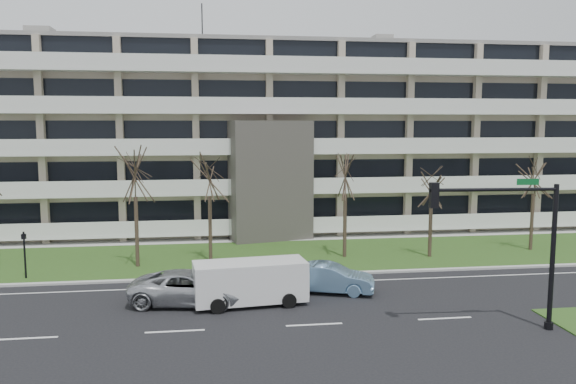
{
  "coord_description": "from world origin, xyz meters",
  "views": [
    {
      "loc": [
        -4.28,
        -23.33,
        8.72
      ],
      "look_at": [
        0.18,
        10.0,
        4.66
      ],
      "focal_mm": 35.0,
      "sensor_mm": 36.0,
      "label": 1
    }
  ],
  "objects": [
    {
      "name": "grass_verge",
      "position": [
        0.0,
        13.0,
        0.03
      ],
      "size": [
        90.0,
        10.0,
        0.06
      ],
      "primitive_type": "cube",
      "color": "#2F4818",
      "rests_on": "ground"
    },
    {
      "name": "tree_3",
      "position": [
        -4.53,
        12.06,
        5.86
      ],
      "size": [
        3.77,
        3.77,
        7.54
      ],
      "color": "#382B21",
      "rests_on": "ground"
    },
    {
      "name": "sidewalk",
      "position": [
        0.0,
        18.5,
        0.04
      ],
      "size": [
        90.0,
        2.0,
        0.08
      ],
      "primitive_type": "cube",
      "color": "#B2B2AD",
      "rests_on": "ground"
    },
    {
      "name": "apartment_building",
      "position": [
        -0.01,
        25.32,
        7.61
      ],
      "size": [
        60.5,
        15.1,
        18.75
      ],
      "color": "tan",
      "rests_on": "ground"
    },
    {
      "name": "white_van",
      "position": [
        -2.51,
        3.24,
        1.26
      ],
      "size": [
        5.63,
        2.69,
        2.11
      ],
      "rotation": [
        0.0,
        0.0,
        0.11
      ],
      "color": "white",
      "rests_on": "ground"
    },
    {
      "name": "ground",
      "position": [
        0.0,
        0.0,
        0.0
      ],
      "size": [
        160.0,
        160.0,
        0.0
      ],
      "primitive_type": "plane",
      "color": "black",
      "rests_on": "ground"
    },
    {
      "name": "tree_2",
      "position": [
        -8.97,
        11.26,
        6.06
      ],
      "size": [
        3.9,
        3.9,
        7.79
      ],
      "color": "#382B21",
      "rests_on": "ground"
    },
    {
      "name": "tree_6",
      "position": [
        17.56,
        12.39,
        5.5
      ],
      "size": [
        3.54,
        3.54,
        7.07
      ],
      "color": "#382B21",
      "rests_on": "ground"
    },
    {
      "name": "curb",
      "position": [
        0.0,
        8.0,
        0.06
      ],
      "size": [
        90.0,
        0.35,
        0.12
      ],
      "primitive_type": "cube",
      "color": "#B2B2AD",
      "rests_on": "ground"
    },
    {
      "name": "traffic_signal",
      "position": [
        8.05,
        -1.74,
        4.2
      ],
      "size": [
        5.61,
        0.66,
        6.49
      ],
      "rotation": [
        0.0,
        0.0,
        -0.06
      ],
      "color": "black",
      "rests_on": "ground"
    },
    {
      "name": "tree_4",
      "position": [
        4.22,
        12.06,
        5.82
      ],
      "size": [
        3.74,
        3.74,
        7.49
      ],
      "color": "#382B21",
      "rests_on": "ground"
    },
    {
      "name": "blue_sedan",
      "position": [
        1.65,
        4.6,
        0.76
      ],
      "size": [
        4.89,
        2.96,
        1.52
      ],
      "primitive_type": "imported",
      "rotation": [
        0.0,
        0.0,
        1.26
      ],
      "color": "#79A8D2",
      "rests_on": "ground"
    },
    {
      "name": "pedestrian_signal",
      "position": [
        -14.91,
        9.37,
        1.74
      ],
      "size": [
        0.28,
        0.24,
        2.73
      ],
      "rotation": [
        0.0,
        0.0,
        0.15
      ],
      "color": "black",
      "rests_on": "ground"
    },
    {
      "name": "tree_5",
      "position": [
        9.81,
        11.37,
        4.97
      ],
      "size": [
        3.2,
        3.2,
        6.39
      ],
      "color": "#382B21",
      "rests_on": "ground"
    },
    {
      "name": "silver_pickup",
      "position": [
        -5.5,
        3.69,
        0.8
      ],
      "size": [
        6.14,
        3.58,
        1.61
      ],
      "primitive_type": "imported",
      "rotation": [
        0.0,
        0.0,
        1.4
      ],
      "color": "#B7BABF",
      "rests_on": "ground"
    },
    {
      "name": "lane_edge_line",
      "position": [
        0.0,
        6.5,
        0.01
      ],
      "size": [
        90.0,
        0.12,
        0.01
      ],
      "primitive_type": "cube",
      "color": "white",
      "rests_on": "ground"
    }
  ]
}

